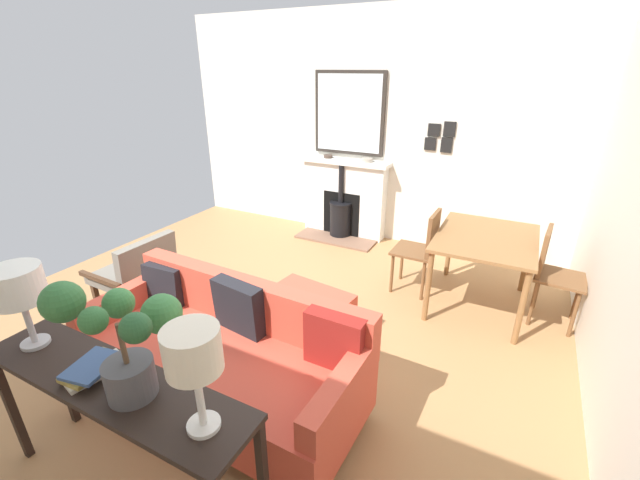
{
  "coord_description": "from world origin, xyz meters",
  "views": [
    {
      "loc": [
        2.36,
        1.91,
        2.15
      ],
      "look_at": [
        -0.5,
        0.43,
        0.76
      ],
      "focal_mm": 22.66,
      "sensor_mm": 36.0,
      "label": 1
    }
  ],
  "objects_px": {
    "ottoman": "(302,314)",
    "dining_table": "(485,245)",
    "mantel_bowl_far": "(367,160)",
    "table_lamp_far_end": "(193,355)",
    "armchair_accent": "(138,269)",
    "table_lamp_near_end": "(17,288)",
    "dining_chair_by_back_wall": "(552,269)",
    "fireplace": "(344,202)",
    "dining_chair_near_fireplace": "(423,246)",
    "book_stack": "(93,368)",
    "console_table": "(114,396)",
    "potted_plant": "(120,334)",
    "mantel_bowl_near": "(328,156)",
    "sofa": "(224,356)"
  },
  "relations": [
    {
      "from": "console_table",
      "to": "potted_plant",
      "type": "bearing_deg",
      "value": 89.29
    },
    {
      "from": "dining_table",
      "to": "console_table",
      "type": "bearing_deg",
      "value": -25.86
    },
    {
      "from": "dining_table",
      "to": "dining_chair_by_back_wall",
      "type": "height_order",
      "value": "dining_chair_by_back_wall"
    },
    {
      "from": "table_lamp_far_end",
      "to": "dining_chair_by_back_wall",
      "type": "xyz_separation_m",
      "value": [
        -2.85,
        1.36,
        -0.62
      ]
    },
    {
      "from": "fireplace",
      "to": "console_table",
      "type": "xyz_separation_m",
      "value": [
        3.9,
        0.53,
        0.21
      ]
    },
    {
      "from": "mantel_bowl_far",
      "to": "armchair_accent",
      "type": "xyz_separation_m",
      "value": [
        2.61,
        -1.23,
        -0.64
      ]
    },
    {
      "from": "mantel_bowl_near",
      "to": "armchair_accent",
      "type": "relative_size",
      "value": 0.16
    },
    {
      "from": "mantel_bowl_far",
      "to": "dining_chair_near_fireplace",
      "type": "height_order",
      "value": "mantel_bowl_far"
    },
    {
      "from": "table_lamp_far_end",
      "to": "table_lamp_near_end",
      "type": "bearing_deg",
      "value": -90.0
    },
    {
      "from": "console_table",
      "to": "table_lamp_near_end",
      "type": "height_order",
      "value": "table_lamp_near_end"
    },
    {
      "from": "mantel_bowl_near",
      "to": "sofa",
      "type": "relative_size",
      "value": 0.06
    },
    {
      "from": "fireplace",
      "to": "table_lamp_near_end",
      "type": "xyz_separation_m",
      "value": [
        3.9,
        -0.06,
        0.66
      ]
    },
    {
      "from": "book_stack",
      "to": "armchair_accent",
      "type": "bearing_deg",
      "value": -134.31
    },
    {
      "from": "table_lamp_near_end",
      "to": "potted_plant",
      "type": "xyz_separation_m",
      "value": [
        0.0,
        0.76,
        -0.03
      ]
    },
    {
      "from": "sofa",
      "to": "potted_plant",
      "type": "height_order",
      "value": "potted_plant"
    },
    {
      "from": "armchair_accent",
      "to": "dining_table",
      "type": "bearing_deg",
      "value": 118.57
    },
    {
      "from": "table_lamp_near_end",
      "to": "potted_plant",
      "type": "relative_size",
      "value": 0.8
    },
    {
      "from": "mantel_bowl_near",
      "to": "armchair_accent",
      "type": "xyz_separation_m",
      "value": [
        2.61,
        -0.68,
        -0.64
      ]
    },
    {
      "from": "table_lamp_far_end",
      "to": "potted_plant",
      "type": "relative_size",
      "value": 0.85
    },
    {
      "from": "ottoman",
      "to": "dining_chair_near_fireplace",
      "type": "relative_size",
      "value": 0.89
    },
    {
      "from": "sofa",
      "to": "dining_chair_near_fireplace",
      "type": "height_order",
      "value": "dining_chair_near_fireplace"
    },
    {
      "from": "mantel_bowl_far",
      "to": "table_lamp_far_end",
      "type": "xyz_separation_m",
      "value": [
        3.92,
        0.81,
        0.08
      ]
    },
    {
      "from": "dining_chair_by_back_wall",
      "to": "fireplace",
      "type": "bearing_deg",
      "value": -112.96
    },
    {
      "from": "table_lamp_far_end",
      "to": "dining_table",
      "type": "bearing_deg",
      "value": 164.5
    },
    {
      "from": "ottoman",
      "to": "dining_chair_near_fireplace",
      "type": "bearing_deg",
      "value": 151.31
    },
    {
      "from": "dining_chair_near_fireplace",
      "to": "armchair_accent",
      "type": "bearing_deg",
      "value": -55.79
    },
    {
      "from": "console_table",
      "to": "dining_table",
      "type": "relative_size",
      "value": 1.44
    },
    {
      "from": "ottoman",
      "to": "armchair_accent",
      "type": "relative_size",
      "value": 1.04
    },
    {
      "from": "fireplace",
      "to": "table_lamp_far_end",
      "type": "distance_m",
      "value": 4.12
    },
    {
      "from": "dining_table",
      "to": "dining_chair_by_back_wall",
      "type": "xyz_separation_m",
      "value": [
        -0.01,
        0.57,
        -0.12
      ]
    },
    {
      "from": "ottoman",
      "to": "dining_table",
      "type": "height_order",
      "value": "dining_table"
    },
    {
      "from": "mantel_bowl_near",
      "to": "dining_chair_near_fireplace",
      "type": "relative_size",
      "value": 0.14
    },
    {
      "from": "table_lamp_far_end",
      "to": "book_stack",
      "type": "height_order",
      "value": "table_lamp_far_end"
    },
    {
      "from": "ottoman",
      "to": "console_table",
      "type": "relative_size",
      "value": 0.49
    },
    {
      "from": "table_lamp_near_end",
      "to": "dining_chair_by_back_wall",
      "type": "xyz_separation_m",
      "value": [
        -2.85,
        2.54,
        -0.6
      ]
    },
    {
      "from": "table_lamp_far_end",
      "to": "potted_plant",
      "type": "bearing_deg",
      "value": -89.71
    },
    {
      "from": "console_table",
      "to": "dining_table",
      "type": "distance_m",
      "value": 3.16
    },
    {
      "from": "table_lamp_near_end",
      "to": "mantel_bowl_near",
      "type": "bearing_deg",
      "value": -177.37
    },
    {
      "from": "mantel_bowl_far",
      "to": "console_table",
      "type": "height_order",
      "value": "mantel_bowl_far"
    },
    {
      "from": "ottoman",
      "to": "potted_plant",
      "type": "xyz_separation_m",
      "value": [
        1.61,
        0.03,
        0.86
      ]
    },
    {
      "from": "ottoman",
      "to": "dining_chair_by_back_wall",
      "type": "xyz_separation_m",
      "value": [
        -1.25,
        1.81,
        0.29
      ]
    },
    {
      "from": "armchair_accent",
      "to": "dining_chair_near_fireplace",
      "type": "xyz_separation_m",
      "value": [
        -1.54,
        2.26,
        0.09
      ]
    },
    {
      "from": "mantel_bowl_near",
      "to": "console_table",
      "type": "distance_m",
      "value": 4.01
    },
    {
      "from": "fireplace",
      "to": "dining_table",
      "type": "relative_size",
      "value": 1.1
    },
    {
      "from": "mantel_bowl_far",
      "to": "table_lamp_far_end",
      "type": "height_order",
      "value": "table_lamp_far_end"
    },
    {
      "from": "ottoman",
      "to": "dining_table",
      "type": "distance_m",
      "value": 1.8
    },
    {
      "from": "dining_chair_by_back_wall",
      "to": "armchair_accent",
      "type": "bearing_deg",
      "value": -65.49
    },
    {
      "from": "mantel_bowl_far",
      "to": "dining_chair_near_fireplace",
      "type": "distance_m",
      "value": 1.59
    },
    {
      "from": "armchair_accent",
      "to": "table_lamp_far_end",
      "type": "height_order",
      "value": "table_lamp_far_end"
    },
    {
      "from": "ottoman",
      "to": "table_lamp_near_end",
      "type": "xyz_separation_m",
      "value": [
        1.61,
        -0.73,
        0.89
      ]
    }
  ]
}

